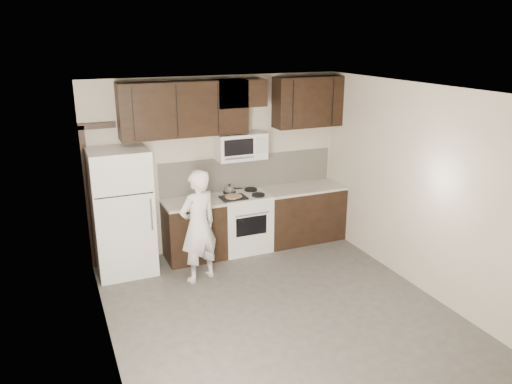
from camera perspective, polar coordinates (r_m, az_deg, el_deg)
floor at (r=6.35m, az=2.71°, el=-13.49°), size 4.50×4.50×0.00m
back_wall at (r=7.77m, az=-4.34°, el=3.18°), size 4.00×0.00×4.00m
ceiling at (r=5.47m, az=3.12°, el=11.52°), size 4.50×4.50×0.00m
counter_run at (r=7.97m, az=0.64°, el=-3.14°), size 2.95×0.64×0.91m
stove at (r=7.86m, az=-1.38°, el=-3.42°), size 0.76×0.66×0.94m
backsplash at (r=7.97m, az=-0.88°, el=2.33°), size 2.90×0.02×0.54m
upper_cabinets at (r=7.50m, az=-2.54°, el=9.95°), size 3.48×0.35×0.78m
microwave at (r=7.62m, az=-1.78°, el=5.26°), size 0.76×0.42×0.40m
refrigerator at (r=7.23m, az=-15.03°, el=-2.23°), size 0.80×0.76×1.80m
door_trim at (r=7.40m, az=-18.44°, el=0.75°), size 0.50×0.08×2.12m
saucepan at (r=7.76m, az=-3.04°, el=0.30°), size 0.26×0.17×0.15m
baking_tray at (r=7.53m, az=-2.59°, el=-0.65°), size 0.39×0.29×0.02m
pizza at (r=7.53m, az=-2.59°, el=-0.51°), size 0.26×0.26×0.02m
person at (r=6.82m, az=-6.60°, el=-3.90°), size 0.67×0.55×1.59m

